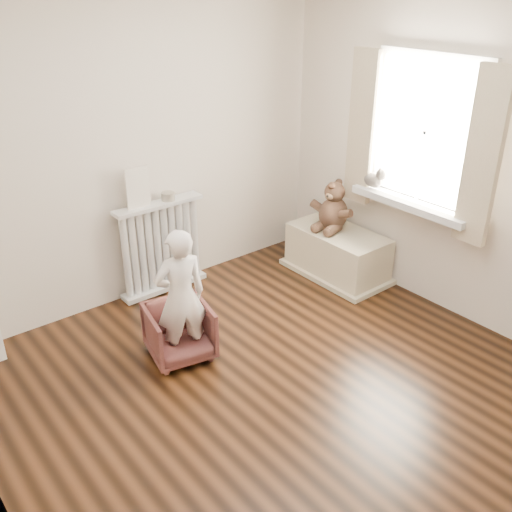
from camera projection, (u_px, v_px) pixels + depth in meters
floor at (280, 388)px, 3.95m from camera, size 3.60×3.60×0.01m
back_wall at (138, 148)px, 4.63m from camera, size 3.60×0.02×2.60m
right_wall at (460, 158)px, 4.38m from camera, size 0.02×3.60×2.60m
window at (427, 132)px, 4.50m from camera, size 0.03×0.90×1.10m
window_sill at (411, 204)px, 4.71m from camera, size 0.22×1.10×0.06m
curtain_left at (483, 159)px, 4.07m from camera, size 0.06×0.26×1.30m
curtain_right at (362, 128)px, 4.86m from camera, size 0.06×0.26×1.30m
radiator at (162, 251)px, 4.99m from camera, size 0.80×0.15×0.85m
paper_doll at (138, 188)px, 4.62m from camera, size 0.21×0.02×0.34m
tin_a at (168, 196)px, 4.83m from camera, size 0.11×0.11×0.07m
armchair at (180, 332)px, 4.19m from camera, size 0.53×0.54×0.42m
child at (181, 297)px, 4.01m from camera, size 0.42×0.32×1.03m
toy_bench at (337, 255)px, 5.36m from camera, size 0.49×0.93×0.44m
teddy_bear at (334, 205)px, 5.22m from camera, size 0.43×0.36×0.46m
plush_cat at (374, 177)px, 4.92m from camera, size 0.17×0.25×0.19m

